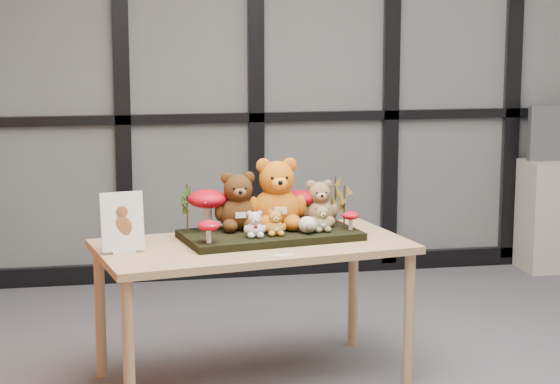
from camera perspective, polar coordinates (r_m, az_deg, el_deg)
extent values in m
plane|color=#AFACA5|center=(6.63, 2.46, 7.33)|extent=(5.00, 0.00, 5.00)
cube|color=#2D383F|center=(6.60, 2.52, 7.32)|extent=(4.90, 0.02, 2.70)
cube|color=black|center=(6.79, 2.43, -4.05)|extent=(4.90, 0.06, 0.12)
cube|color=black|center=(6.62, 2.50, 4.30)|extent=(4.90, 0.06, 0.06)
cube|color=black|center=(6.43, -8.93, 7.15)|extent=(0.10, 0.06, 2.70)
cube|color=black|center=(6.51, -1.37, 7.29)|extent=(0.10, 0.06, 2.70)
cube|color=black|center=(6.72, 6.29, 7.32)|extent=(0.10, 0.06, 2.70)
cube|color=black|center=(7.01, 12.99, 7.23)|extent=(0.10, 0.06, 2.70)
cube|color=tan|center=(4.67, -1.54, -3.09)|extent=(1.51, 0.94, 0.04)
cylinder|color=tan|center=(4.30, -8.51, -8.90)|extent=(0.05, 0.05, 0.63)
cylinder|color=tan|center=(4.87, -10.08, -6.72)|extent=(0.05, 0.05, 0.63)
cylinder|color=tan|center=(4.74, 7.27, -7.10)|extent=(0.05, 0.05, 0.63)
cylinder|color=tan|center=(5.26, 4.14, -5.34)|extent=(0.05, 0.05, 0.63)
cube|color=black|center=(4.74, -0.55, -2.44)|extent=(0.87, 0.54, 0.04)
cube|color=silver|center=(4.52, -8.82, -3.34)|extent=(0.11, 0.08, 0.01)
cube|color=white|center=(4.49, -8.86, -1.65)|extent=(0.19, 0.07, 0.26)
ellipsoid|color=brown|center=(4.49, -8.85, -1.96)|extent=(0.08, 0.01, 0.09)
ellipsoid|color=brown|center=(4.48, -8.88, -1.11)|extent=(0.05, 0.01, 0.05)
cube|color=white|center=(4.42, 0.22, -3.57)|extent=(0.08, 0.03, 0.00)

